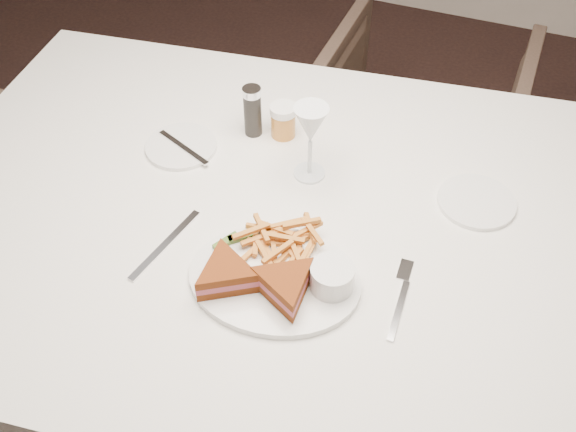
# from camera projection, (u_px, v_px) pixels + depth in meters

# --- Properties ---
(table) EXTENTS (1.74, 1.28, 0.75)m
(table) POSITION_uv_depth(u_px,v_px,m) (295.00, 322.00, 1.57)
(table) COLOR white
(table) RESTS_ON ground
(chair_far) EXTENTS (0.65, 0.61, 0.67)m
(chair_far) POSITION_uv_depth(u_px,v_px,m) (418.00, 117.00, 2.19)
(chair_far) COLOR #48362C
(chair_far) RESTS_ON ground
(table_setting) EXTENTS (0.81, 0.58, 0.18)m
(table_setting) POSITION_uv_depth(u_px,v_px,m) (284.00, 227.00, 1.23)
(table_setting) COLOR white
(table_setting) RESTS_ON table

